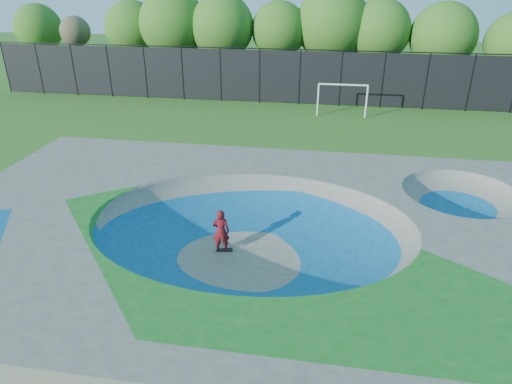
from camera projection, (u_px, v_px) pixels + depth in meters
ground at (252, 258)px, 15.90m from camera, size 120.00×120.00×0.00m
skate_deck at (252, 239)px, 15.58m from camera, size 22.00×14.00×1.50m
skater at (221, 231)px, 15.93m from camera, size 0.65×0.48×1.65m
skateboard at (222, 250)px, 16.28m from camera, size 0.81×0.42×0.05m
soccer_goal at (343, 94)px, 30.99m from camera, size 3.40×0.12×2.24m
fence at (300, 76)px, 33.68m from camera, size 48.09×0.09×4.04m
treeline at (341, 30)px, 36.77m from camera, size 54.03×7.85×8.23m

